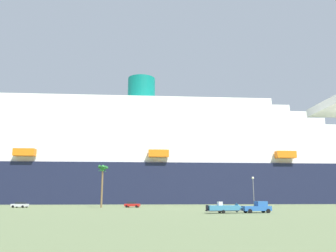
{
  "coord_description": "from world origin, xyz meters",
  "views": [
    {
      "loc": [
        0.65,
        -86.68,
        3.21
      ],
      "look_at": [
        -2.78,
        29.71,
        27.35
      ],
      "focal_mm": 36.14,
      "sensor_mm": 36.0,
      "label": 1
    }
  ],
  "objects_px": {
    "palm_tree": "(103,173)",
    "street_lamp": "(253,188)",
    "small_boat_on_trailer": "(226,208)",
    "parked_car_silver_sedan": "(20,205)",
    "pickup_truck": "(257,207)",
    "parked_car_red_hatchback": "(132,204)",
    "cruise_ship": "(209,163)"
  },
  "relations": [
    {
      "from": "parked_car_silver_sedan",
      "to": "palm_tree",
      "type": "bearing_deg",
      "value": 2.71
    },
    {
      "from": "cruise_ship",
      "to": "palm_tree",
      "type": "distance_m",
      "value": 67.61
    },
    {
      "from": "cruise_ship",
      "to": "small_boat_on_trailer",
      "type": "relative_size",
      "value": 32.68
    },
    {
      "from": "palm_tree",
      "to": "parked_car_red_hatchback",
      "type": "xyz_separation_m",
      "value": [
        8.43,
        1.55,
        -8.8
      ]
    },
    {
      "from": "cruise_ship",
      "to": "pickup_truck",
      "type": "bearing_deg",
      "value": -89.04
    },
    {
      "from": "palm_tree",
      "to": "street_lamp",
      "type": "bearing_deg",
      "value": -19.13
    },
    {
      "from": "cruise_ship",
      "to": "parked_car_silver_sedan",
      "type": "relative_size",
      "value": 56.41
    },
    {
      "from": "palm_tree",
      "to": "street_lamp",
      "type": "xyz_separation_m",
      "value": [
        39.5,
        -13.7,
        -4.58
      ]
    },
    {
      "from": "pickup_truck",
      "to": "street_lamp",
      "type": "xyz_separation_m",
      "value": [
        2.68,
        15.05,
        4.01
      ]
    },
    {
      "from": "parked_car_silver_sedan",
      "to": "cruise_ship",
      "type": "bearing_deg",
      "value": 45.1
    },
    {
      "from": "pickup_truck",
      "to": "parked_car_silver_sedan",
      "type": "bearing_deg",
      "value": 154.99
    },
    {
      "from": "pickup_truck",
      "to": "palm_tree",
      "type": "xyz_separation_m",
      "value": [
        -36.81,
        28.75,
        8.59
      ]
    },
    {
      "from": "pickup_truck",
      "to": "palm_tree",
      "type": "bearing_deg",
      "value": 142.01
    },
    {
      "from": "small_boat_on_trailer",
      "to": "parked_car_red_hatchback",
      "type": "xyz_separation_m",
      "value": [
        -22.17,
        31.81,
        -0.13
      ]
    },
    {
      "from": "cruise_ship",
      "to": "parked_car_red_hatchback",
      "type": "height_order",
      "value": "cruise_ship"
    },
    {
      "from": "palm_tree",
      "to": "parked_car_silver_sedan",
      "type": "height_order",
      "value": "palm_tree"
    },
    {
      "from": "street_lamp",
      "to": "small_boat_on_trailer",
      "type": "bearing_deg",
      "value": -118.24
    },
    {
      "from": "small_boat_on_trailer",
      "to": "parked_car_red_hatchback",
      "type": "bearing_deg",
      "value": 124.88
    },
    {
      "from": "palm_tree",
      "to": "street_lamp",
      "type": "distance_m",
      "value": 42.06
    },
    {
      "from": "small_boat_on_trailer",
      "to": "street_lamp",
      "type": "bearing_deg",
      "value": 61.76
    },
    {
      "from": "cruise_ship",
      "to": "palm_tree",
      "type": "relative_size",
      "value": 22.33
    },
    {
      "from": "palm_tree",
      "to": "street_lamp",
      "type": "relative_size",
      "value": 1.54
    },
    {
      "from": "cruise_ship",
      "to": "small_boat_on_trailer",
      "type": "distance_m",
      "value": 89.03
    },
    {
      "from": "parked_car_silver_sedan",
      "to": "parked_car_red_hatchback",
      "type": "distance_m",
      "value": 31.08
    },
    {
      "from": "small_boat_on_trailer",
      "to": "parked_car_silver_sedan",
      "type": "relative_size",
      "value": 1.73
    },
    {
      "from": "cruise_ship",
      "to": "palm_tree",
      "type": "bearing_deg",
      "value": -121.8
    },
    {
      "from": "cruise_ship",
      "to": "street_lamp",
      "type": "height_order",
      "value": "cruise_ship"
    },
    {
      "from": "pickup_truck",
      "to": "parked_car_silver_sedan",
      "type": "xyz_separation_m",
      "value": [
        -59.35,
        27.69,
        -0.21
      ]
    },
    {
      "from": "parked_car_silver_sedan",
      "to": "street_lamp",
      "type": "bearing_deg",
      "value": -11.51
    },
    {
      "from": "pickup_truck",
      "to": "small_boat_on_trailer",
      "type": "relative_size",
      "value": 0.73
    },
    {
      "from": "small_boat_on_trailer",
      "to": "pickup_truck",
      "type": "bearing_deg",
      "value": 13.61
    },
    {
      "from": "parked_car_red_hatchback",
      "to": "street_lamp",
      "type": "bearing_deg",
      "value": -26.15
    }
  ]
}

